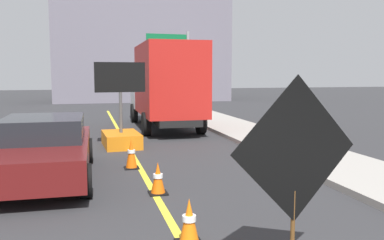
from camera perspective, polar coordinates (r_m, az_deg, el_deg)
sidewalk_curb at (r=10.29m, az=22.00°, el=-6.71°), size 2.39×48.00×0.14m
lane_center_stripe at (r=8.45m, az=-5.63°, el=-9.57°), size 0.14×36.00×0.01m
roadwork_sign at (r=4.62m, az=14.24°, el=-4.55°), size 1.62×0.28×2.33m
arrow_board_trailer at (r=13.30m, az=-9.90°, el=-1.62°), size 1.60×1.86×2.70m
box_truck at (r=17.26m, az=-3.76°, el=4.97°), size 2.47×6.93×3.51m
pickup_car at (r=9.57m, az=-20.06°, el=-3.78°), size 2.12×4.71×1.38m
highway_guide_sign at (r=26.09m, az=-2.24°, el=8.90°), size 2.79×0.30×5.00m
far_building_block at (r=36.60m, az=-7.24°, el=9.77°), size 14.54×6.94×8.89m
traffic_cone_near_sign at (r=5.76m, az=-0.40°, el=-14.07°), size 0.36×0.36×0.65m
traffic_cone_mid_lane at (r=8.04m, az=-4.79°, el=-8.15°), size 0.36×0.36×0.63m
traffic_cone_far_lane at (r=10.20m, az=-8.49°, el=-4.68°), size 0.36×0.36×0.76m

